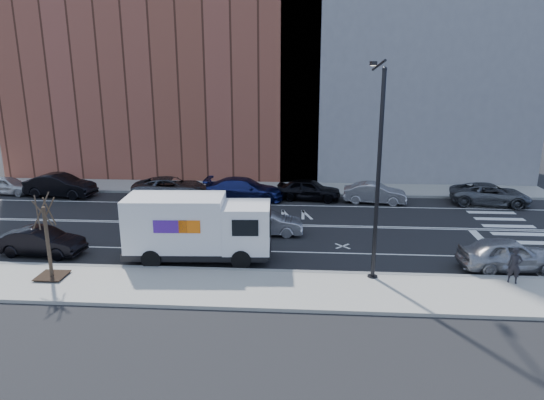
# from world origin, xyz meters

# --- Properties ---
(ground) EXTENTS (120.00, 120.00, 0.00)m
(ground) POSITION_xyz_m (0.00, 0.00, 0.00)
(ground) COLOR black
(ground) RESTS_ON ground
(sidewalk_near) EXTENTS (44.00, 3.60, 0.15)m
(sidewalk_near) POSITION_xyz_m (0.00, -8.80, 0.07)
(sidewalk_near) COLOR gray
(sidewalk_near) RESTS_ON ground
(sidewalk_far) EXTENTS (44.00, 3.60, 0.15)m
(sidewalk_far) POSITION_xyz_m (0.00, 8.80, 0.07)
(sidewalk_far) COLOR gray
(sidewalk_far) RESTS_ON ground
(curb_near) EXTENTS (44.00, 0.25, 0.17)m
(curb_near) POSITION_xyz_m (0.00, -7.00, 0.08)
(curb_near) COLOR gray
(curb_near) RESTS_ON ground
(curb_far) EXTENTS (44.00, 0.25, 0.17)m
(curb_far) POSITION_xyz_m (0.00, 7.00, 0.08)
(curb_far) COLOR gray
(curb_far) RESTS_ON ground
(crosswalk) EXTENTS (3.00, 14.00, 0.01)m
(crosswalk) POSITION_xyz_m (16.00, 0.00, 0.00)
(crosswalk) COLOR white
(crosswalk) RESTS_ON ground
(road_markings) EXTENTS (40.00, 8.60, 0.01)m
(road_markings) POSITION_xyz_m (0.00, 0.00, 0.00)
(road_markings) COLOR white
(road_markings) RESTS_ON ground
(bldg_brick) EXTENTS (26.00, 10.00, 22.00)m
(bldg_brick) POSITION_xyz_m (-8.00, 15.60, 11.00)
(bldg_brick) COLOR brown
(bldg_brick) RESTS_ON ground
(bldg_concrete) EXTENTS (20.00, 10.00, 26.00)m
(bldg_concrete) POSITION_xyz_m (12.00, 15.60, 13.00)
(bldg_concrete) COLOR slate
(bldg_concrete) RESTS_ON ground
(streetlight) EXTENTS (0.44, 4.02, 9.34)m
(streetlight) POSITION_xyz_m (7.00, -6.91, 5.08)
(streetlight) COLOR black
(streetlight) RESTS_ON ground
(street_tree) EXTENTS (1.20, 1.20, 3.75)m
(street_tree) POSITION_xyz_m (-7.00, -8.40, 1.45)
(street_tree) COLOR black
(street_tree) RESTS_ON ground
(fedex_van) EXTENTS (7.06, 2.77, 3.17)m
(fedex_van) POSITION_xyz_m (-1.13, -5.60, 1.66)
(fedex_van) COLOR black
(fedex_van) RESTS_ON ground
(far_parked_a) EXTENTS (4.02, 1.93, 1.32)m
(far_parked_a) POSITION_xyz_m (-17.79, 5.97, 0.66)
(far_parked_a) COLOR #B4B5B9
(far_parked_a) RESTS_ON ground
(far_parked_b) EXTENTS (5.15, 2.27, 1.65)m
(far_parked_b) POSITION_xyz_m (-13.60, 5.55, 0.82)
(far_parked_b) COLOR black
(far_parked_b) RESTS_ON ground
(far_parked_c) EXTENTS (5.65, 3.18, 1.49)m
(far_parked_c) POSITION_xyz_m (-5.60, 5.81, 0.74)
(far_parked_c) COLOR #414248
(far_parked_c) RESTS_ON ground
(far_parked_d) EXTENTS (5.56, 2.40, 1.59)m
(far_parked_d) POSITION_xyz_m (-0.24, 5.40, 0.80)
(far_parked_d) COLOR navy
(far_parked_d) RESTS_ON ground
(far_parked_e) EXTENTS (4.65, 2.39, 1.51)m
(far_parked_e) POSITION_xyz_m (4.27, 5.89, 0.76)
(far_parked_e) COLOR black
(far_parked_e) RESTS_ON ground
(far_parked_f) EXTENTS (4.38, 1.97, 1.40)m
(far_parked_f) POSITION_xyz_m (8.80, 5.35, 0.70)
(far_parked_f) COLOR #99999E
(far_parked_f) RESTS_ON ground
(far_parked_g) EXTENTS (5.46, 3.08, 1.44)m
(far_parked_g) POSITION_xyz_m (16.56, 5.45, 0.72)
(far_parked_g) COLOR #4A4C51
(far_parked_g) RESTS_ON ground
(driving_sedan) EXTENTS (4.13, 1.54, 1.35)m
(driving_sedan) POSITION_xyz_m (1.85, -1.66, 0.67)
(driving_sedan) COLOR #AAAAAF
(driving_sedan) RESTS_ON ground
(near_parked_rear_a) EXTENTS (4.27, 1.79, 1.37)m
(near_parked_rear_a) POSITION_xyz_m (-9.00, -5.49, 0.69)
(near_parked_rear_a) COLOR black
(near_parked_rear_a) RESTS_ON ground
(near_parked_front) EXTENTS (4.61, 2.22, 1.52)m
(near_parked_front) POSITION_xyz_m (13.34, -5.83, 0.76)
(near_parked_front) COLOR #9D9CA1
(near_parked_front) RESTS_ON ground
(pedestrian) EXTENTS (0.66, 0.55, 1.56)m
(pedestrian) POSITION_xyz_m (12.88, -7.60, 0.93)
(pedestrian) COLOR black
(pedestrian) RESTS_ON sidewalk_near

